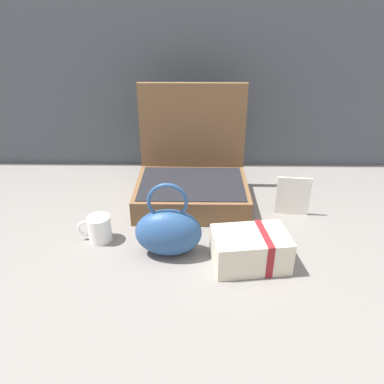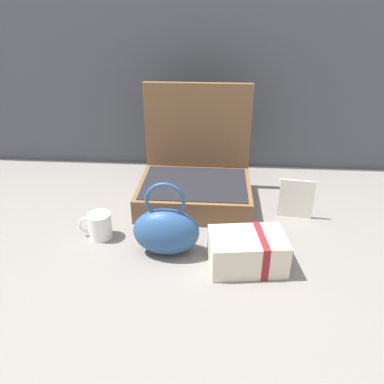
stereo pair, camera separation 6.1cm
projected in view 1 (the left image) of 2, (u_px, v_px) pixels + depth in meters
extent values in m
plane|color=slate|center=(193.00, 227.00, 1.29)|extent=(6.00, 6.00, 0.00)
cube|color=brown|center=(192.00, 194.00, 1.41)|extent=(0.42, 0.32, 0.09)
cube|color=black|center=(192.00, 183.00, 1.39)|extent=(0.38, 0.29, 0.00)
cube|color=brown|center=(192.00, 137.00, 1.48)|extent=(0.42, 0.02, 0.42)
ellipsoid|color=#284C7F|center=(169.00, 233.00, 1.12)|extent=(0.20, 0.11, 0.15)
torus|color=#284C7F|center=(167.00, 202.00, 1.07)|extent=(0.12, 0.01, 0.12)
cube|color=beige|center=(250.00, 249.00, 1.09)|extent=(0.23, 0.17, 0.10)
cube|color=maroon|center=(263.00, 248.00, 1.09)|extent=(0.04, 0.15, 0.11)
cylinder|color=white|center=(100.00, 229.00, 1.20)|extent=(0.07, 0.07, 0.09)
torus|color=white|center=(87.00, 228.00, 1.20)|extent=(0.06, 0.01, 0.06)
cube|color=white|center=(293.00, 196.00, 1.33)|extent=(0.12, 0.02, 0.15)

